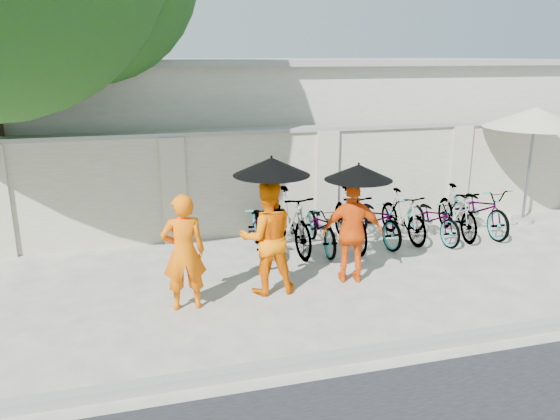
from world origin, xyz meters
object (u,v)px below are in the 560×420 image
object	(u,v)px
patio_umbrella	(535,119)
monk_left	(184,252)
monk_center	(267,237)
monk_right	(353,233)

from	to	relation	value
patio_umbrella	monk_left	bearing A→B (deg)	-163.26
monk_left	patio_umbrella	bearing A→B (deg)	-162.79
patio_umbrella	monk_center	bearing A→B (deg)	-162.05
monk_left	patio_umbrella	size ratio (longest dim) A/B	0.68
monk_left	monk_right	size ratio (longest dim) A/B	1.04
monk_center	patio_umbrella	distance (m)	6.56
monk_left	monk_right	xyz separation A→B (m)	(2.61, 0.27, -0.03)
monk_center	patio_umbrella	size ratio (longest dim) A/B	0.71
monk_right	patio_umbrella	xyz separation A→B (m)	(4.74, 1.94, 1.39)
monk_left	monk_right	distance (m)	2.62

